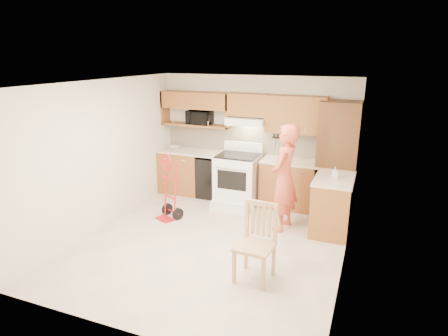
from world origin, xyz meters
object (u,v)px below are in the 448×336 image
Objects in this scene: microwave at (200,117)px; dining_chair at (255,244)px; hand_truck at (167,190)px; range at (237,176)px; person at (284,178)px.

microwave is 0.49× the size of dining_chair.
microwave is 1.87m from hand_truck.
person is at bearing -34.37° from range.
microwave is 0.42× the size of range.
microwave reaches higher than range.
range is 1.15× the size of dining_chair.
microwave is at bearing 157.39° from range.
range is at bearing -20.60° from microwave.
microwave is at bearing -112.17° from person.
microwave is at bearing 116.68° from hand_truck.
range is at bearing -117.35° from person.
dining_chair is at bearing -8.38° from hand_truck.
person is 1.73m from dining_chair.
hand_truck is 2.44m from dining_chair.
hand_truck is (0.06, -1.53, -1.08)m from microwave.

